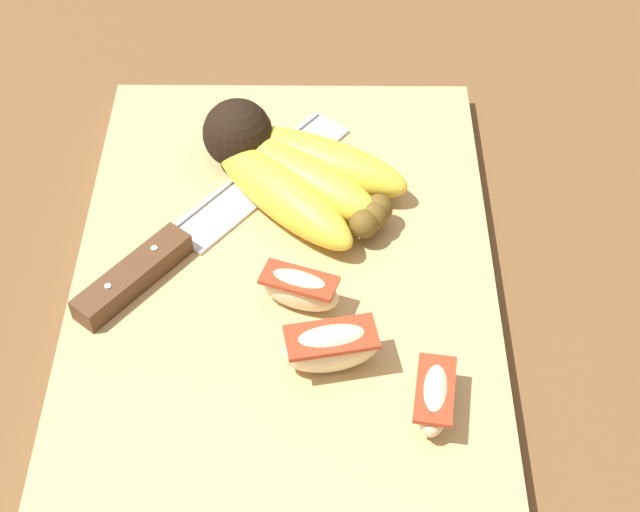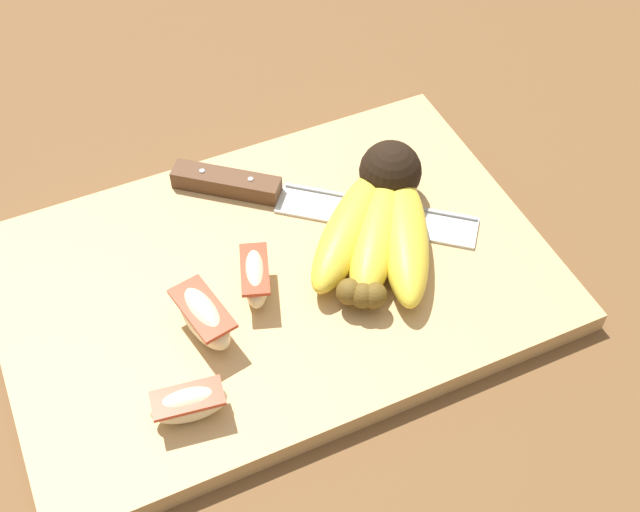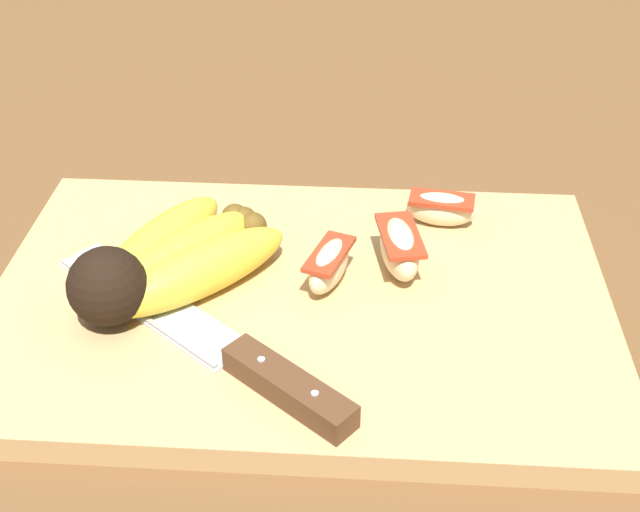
% 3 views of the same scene
% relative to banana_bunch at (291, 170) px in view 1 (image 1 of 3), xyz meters
% --- Properties ---
extents(ground_plane, '(6.00, 6.00, 0.00)m').
position_rel_banana_bunch_xyz_m(ground_plane, '(-0.08, -0.01, -0.04)').
color(ground_plane, brown).
extents(cutting_board, '(0.46, 0.31, 0.02)m').
position_rel_banana_bunch_xyz_m(cutting_board, '(-0.10, 0.00, -0.03)').
color(cutting_board, tan).
rests_on(cutting_board, ground_plane).
extents(banana_bunch, '(0.15, 0.17, 0.06)m').
position_rel_banana_bunch_xyz_m(banana_bunch, '(0.00, 0.00, 0.00)').
color(banana_bunch, black).
rests_on(banana_bunch, cutting_board).
extents(chefs_knife, '(0.24, 0.20, 0.02)m').
position_rel_banana_bunch_xyz_m(chefs_knife, '(-0.06, 0.08, -0.01)').
color(chefs_knife, silver).
rests_on(chefs_knife, cutting_board).
extents(apple_wedge_near, '(0.06, 0.03, 0.03)m').
position_rel_banana_bunch_xyz_m(apple_wedge_near, '(-0.21, -0.10, -0.01)').
color(apple_wedge_near, beige).
rests_on(apple_wedge_near, cutting_board).
extents(apple_wedge_middle, '(0.04, 0.07, 0.04)m').
position_rel_banana_bunch_xyz_m(apple_wedge_middle, '(-0.17, -0.03, -0.00)').
color(apple_wedge_middle, beige).
rests_on(apple_wedge_middle, cutting_board).
extents(apple_wedge_far, '(0.04, 0.06, 0.03)m').
position_rel_banana_bunch_xyz_m(apple_wedge_far, '(-0.12, -0.01, -0.00)').
color(apple_wedge_far, beige).
rests_on(apple_wedge_far, cutting_board).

